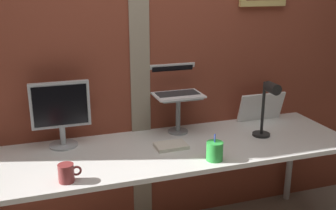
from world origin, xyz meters
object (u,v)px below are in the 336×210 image
(coffee_mug, at_px, (67,173))
(whiteboard_panel, at_px, (261,107))
(monitor, at_px, (61,109))
(pen_cup, at_px, (215,151))
(laptop, at_px, (175,86))
(desk_lamp, at_px, (268,104))

(coffee_mug, bearing_deg, whiteboard_panel, 19.78)
(monitor, distance_m, pen_cup, 0.98)
(laptop, xyz_separation_m, coffee_mug, (-0.79, -0.56, -0.26))
(monitor, distance_m, whiteboard_panel, 1.45)
(monitor, relative_size, coffee_mug, 3.43)
(monitor, height_order, desk_lamp, monitor)
(laptop, distance_m, coffee_mug, 1.01)
(laptop, bearing_deg, desk_lamp, -34.41)
(whiteboard_panel, relative_size, desk_lamp, 0.92)
(pen_cup, height_order, coffee_mug, pen_cup)
(pen_cup, bearing_deg, monitor, 149.13)
(laptop, bearing_deg, coffee_mug, -144.87)
(whiteboard_panel, relative_size, coffee_mug, 2.93)
(monitor, distance_m, laptop, 0.78)
(whiteboard_panel, distance_m, coffee_mug, 1.56)
(monitor, bearing_deg, pen_cup, -30.87)
(laptop, relative_size, pen_cup, 2.02)
(pen_cup, bearing_deg, laptop, 95.08)
(coffee_mug, bearing_deg, monitor, 87.90)
(desk_lamp, bearing_deg, monitor, 167.39)
(desk_lamp, height_order, coffee_mug, desk_lamp)
(monitor, xyz_separation_m, coffee_mug, (-0.02, -0.49, -0.20))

